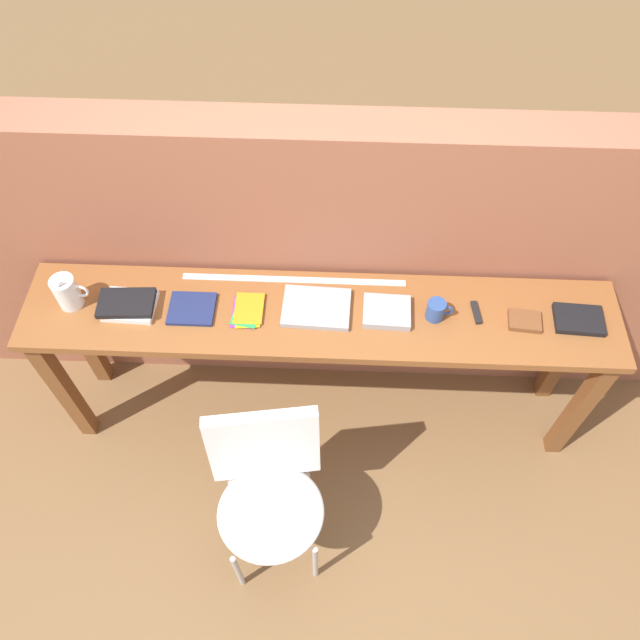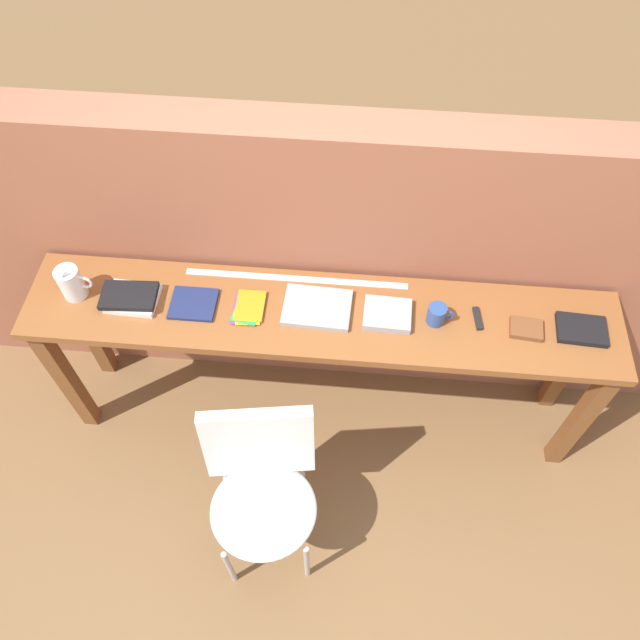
% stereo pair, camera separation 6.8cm
% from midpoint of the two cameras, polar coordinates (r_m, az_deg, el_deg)
% --- Properties ---
extents(ground_plane, '(40.00, 40.00, 0.00)m').
position_cam_midpoint_polar(ground_plane, '(3.22, 0.22, -12.89)').
color(ground_plane, brown).
extents(brick_wall_back, '(6.00, 0.20, 1.57)m').
position_cam_midpoint_polar(brick_wall_back, '(2.87, 1.37, 5.06)').
color(brick_wall_back, '#9E5B42').
rests_on(brick_wall_back, ground).
extents(sideboard, '(2.50, 0.44, 0.88)m').
position_cam_midpoint_polar(sideboard, '(2.71, 0.81, -1.08)').
color(sideboard, brown).
rests_on(sideboard, ground).
extents(chair_white_moulded, '(0.50, 0.51, 0.89)m').
position_cam_midpoint_polar(chair_white_moulded, '(2.63, -4.57, -14.98)').
color(chair_white_moulded, white).
rests_on(chair_white_moulded, ground).
extents(pitcher_white, '(0.14, 0.10, 0.18)m').
position_cam_midpoint_polar(pitcher_white, '(2.77, -21.14, 3.19)').
color(pitcher_white, white).
rests_on(pitcher_white, sideboard).
extents(book_stack_leftmost, '(0.24, 0.18, 0.05)m').
position_cam_midpoint_polar(book_stack_leftmost, '(2.72, -16.22, 2.01)').
color(book_stack_leftmost, white).
rests_on(book_stack_leftmost, sideboard).
extents(magazine_cycling, '(0.19, 0.17, 0.02)m').
position_cam_midpoint_polar(magazine_cycling, '(2.65, -10.78, 1.45)').
color(magazine_cycling, navy).
rests_on(magazine_cycling, sideboard).
extents(pamphlet_pile_colourful, '(0.13, 0.18, 0.01)m').
position_cam_midpoint_polar(pamphlet_pile_colourful, '(2.61, -5.87, 1.05)').
color(pamphlet_pile_colourful, '#3399D8').
rests_on(pamphlet_pile_colourful, sideboard).
extents(book_open_centre, '(0.29, 0.22, 0.02)m').
position_cam_midpoint_polar(book_open_centre, '(2.59, 0.48, 1.14)').
color(book_open_centre, '#9E9EA3').
rests_on(book_open_centre, sideboard).
extents(book_grey_hardcover, '(0.20, 0.17, 0.03)m').
position_cam_midpoint_polar(book_grey_hardcover, '(2.58, 6.93, 0.50)').
color(book_grey_hardcover, '#9E9EA3').
rests_on(book_grey_hardcover, sideboard).
extents(mug, '(0.11, 0.08, 0.09)m').
position_cam_midpoint_polar(mug, '(2.58, 11.42, 0.48)').
color(mug, '#2D4C8C').
rests_on(mug, sideboard).
extents(multitool_folded, '(0.04, 0.11, 0.02)m').
position_cam_midpoint_polar(multitool_folded, '(2.65, 14.92, 0.13)').
color(multitool_folded, black).
rests_on(multitool_folded, sideboard).
extents(leather_journal_brown, '(0.14, 0.11, 0.02)m').
position_cam_midpoint_polar(leather_journal_brown, '(2.68, 19.02, -0.78)').
color(leather_journal_brown, brown).
rests_on(leather_journal_brown, sideboard).
extents(book_repair_rightmost, '(0.21, 0.15, 0.03)m').
position_cam_midpoint_polar(book_repair_rightmost, '(2.75, 23.45, -0.82)').
color(book_repair_rightmost, black).
rests_on(book_repair_rightmost, sideboard).
extents(ruler_metal_back_edge, '(0.96, 0.03, 0.00)m').
position_cam_midpoint_polar(ruler_metal_back_edge, '(2.70, -1.46, 3.77)').
color(ruler_metal_back_edge, silver).
rests_on(ruler_metal_back_edge, sideboard).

